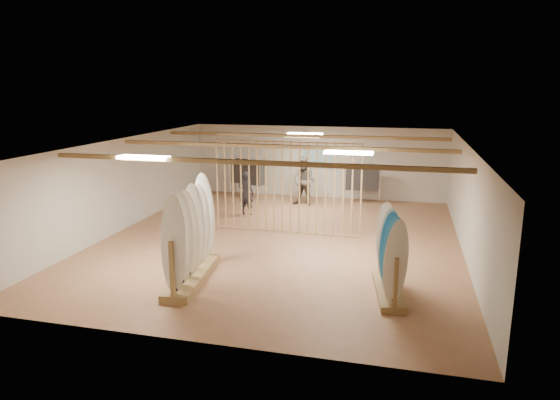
% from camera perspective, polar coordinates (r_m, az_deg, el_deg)
% --- Properties ---
extents(floor, '(12.00, 12.00, 0.00)m').
position_cam_1_polar(floor, '(14.41, -0.00, -4.65)').
color(floor, '#A67350').
rests_on(floor, ground).
extents(ceiling, '(12.00, 12.00, 0.00)m').
position_cam_1_polar(ceiling, '(13.82, -0.00, 6.48)').
color(ceiling, gray).
rests_on(ceiling, ground).
extents(wall_back, '(12.00, 0.00, 12.00)m').
position_cam_1_polar(wall_back, '(19.83, 4.25, 4.35)').
color(wall_back, beige).
rests_on(wall_back, ground).
extents(wall_front, '(12.00, 0.00, 12.00)m').
position_cam_1_polar(wall_front, '(8.58, -9.93, -7.46)').
color(wall_front, beige).
rests_on(wall_front, ground).
extents(wall_left, '(0.00, 12.00, 12.00)m').
position_cam_1_polar(wall_left, '(16.00, -17.65, 1.68)').
color(wall_left, beige).
rests_on(wall_left, ground).
extents(wall_right, '(0.00, 12.00, 12.00)m').
position_cam_1_polar(wall_right, '(13.74, 20.66, -0.33)').
color(wall_right, beige).
rests_on(wall_right, ground).
extents(ceiling_slats, '(9.50, 6.12, 0.10)m').
position_cam_1_polar(ceiling_slats, '(13.83, -0.00, 6.15)').
color(ceiling_slats, olive).
rests_on(ceiling_slats, ground).
extents(light_panels, '(1.20, 0.35, 0.06)m').
position_cam_1_polar(light_panels, '(13.83, -0.00, 6.23)').
color(light_panels, white).
rests_on(light_panels, ground).
extents(bamboo_partition, '(4.45, 0.05, 2.78)m').
position_cam_1_polar(bamboo_partition, '(14.81, 0.76, 1.43)').
color(bamboo_partition, tan).
rests_on(bamboo_partition, ground).
extents(poster, '(1.40, 0.03, 0.90)m').
position_cam_1_polar(poster, '(19.78, 4.25, 4.91)').
color(poster, '#369EBE').
rests_on(poster, ground).
extents(rack_left, '(0.95, 2.80, 2.22)m').
position_cam_1_polar(rack_left, '(11.55, -10.11, -5.42)').
color(rack_left, olive).
rests_on(rack_left, floor).
extents(rack_right, '(0.82, 2.06, 1.91)m').
position_cam_1_polar(rack_right, '(10.88, 12.44, -7.31)').
color(rack_right, olive).
rests_on(rack_right, floor).
extents(clothing_rack_a, '(1.43, 0.86, 1.61)m').
position_cam_1_polar(clothing_rack_a, '(19.59, -3.68, 3.20)').
color(clothing_rack_a, silver).
rests_on(clothing_rack_a, floor).
extents(clothing_rack_b, '(1.32, 0.47, 1.42)m').
position_cam_1_polar(clothing_rack_b, '(18.98, 9.36, 2.36)').
color(clothing_rack_b, silver).
rests_on(clothing_rack_b, floor).
extents(shopper_a, '(0.68, 0.52, 1.72)m').
position_cam_1_polar(shopper_a, '(17.09, -3.90, 1.11)').
color(shopper_a, black).
rests_on(shopper_a, floor).
extents(shopper_b, '(1.14, 0.97, 2.07)m').
position_cam_1_polar(shopper_b, '(18.39, 2.79, 2.53)').
color(shopper_b, '#3F3731').
rests_on(shopper_b, floor).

